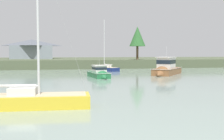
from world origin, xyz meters
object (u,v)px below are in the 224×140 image
sailboat_navy (106,70)px  cruiser_green (100,75)px  sailboat_yellow (29,104)px  cruiser_wood (166,70)px

sailboat_navy → cruiser_green: size_ratio=1.52×
sailboat_yellow → cruiser_wood: bearing=50.5°
sailboat_navy → cruiser_green: (-4.15, -16.33, 0.22)m
sailboat_yellow → cruiser_wood: 33.66m
sailboat_yellow → cruiser_wood: sailboat_yellow is taller
sailboat_yellow → sailboat_navy: (13.22, 39.24, -0.03)m
sailboat_yellow → cruiser_green: sailboat_yellow is taller
sailboat_navy → cruiser_wood: sailboat_navy is taller
sailboat_navy → sailboat_yellow: bearing=-108.6°
sailboat_yellow → cruiser_green: 24.63m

